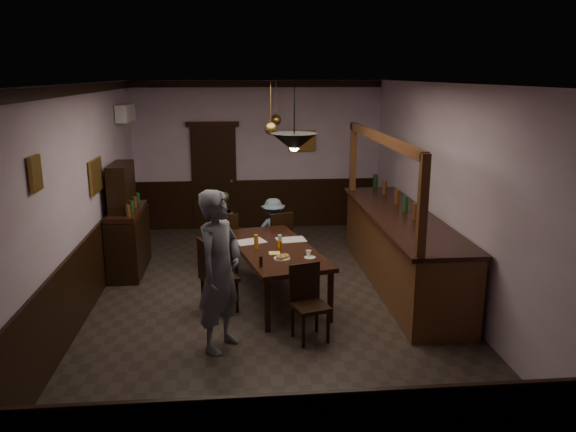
{
  "coord_description": "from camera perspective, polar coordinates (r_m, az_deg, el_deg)",
  "views": [
    {
      "loc": [
        -0.45,
        -7.37,
        3.13
      ],
      "look_at": [
        0.27,
        0.35,
        1.15
      ],
      "focal_mm": 35.0,
      "sensor_mm": 36.0,
      "label": 1
    }
  ],
  "objects": [
    {
      "name": "chair_far_right",
      "position": [
        9.27,
        -0.93,
        -2.1
      ],
      "size": [
        0.53,
        0.53,
        0.93
      ],
      "rotation": [
        0.0,
        0.0,
        3.53
      ],
      "color": "black",
      "rests_on": "ground"
    },
    {
      "name": "soda_can",
      "position": [
        7.81,
        -0.89,
        -2.96
      ],
      "size": [
        0.07,
        0.07,
        0.12
      ],
      "primitive_type": "cylinder",
      "color": "orange",
      "rests_on": "dining_table"
    },
    {
      "name": "chair_side",
      "position": [
        7.56,
        -7.6,
        -5.75
      ],
      "size": [
        0.57,
        0.57,
        1.01
      ],
      "rotation": [
        0.0,
        0.0,
        1.98
      ],
      "color": "black",
      "rests_on": "ground"
    },
    {
      "name": "pendant_brass_far",
      "position": [
        10.42,
        -1.21,
        9.73
      ],
      "size": [
        0.2,
        0.2,
        0.81
      ],
      "color": "#BF8C3F",
      "rests_on": "ground"
    },
    {
      "name": "room",
      "position": [
        7.56,
        -1.81,
        1.86
      ],
      "size": [
        5.01,
        8.01,
        3.01
      ],
      "color": "#2D2621",
      "rests_on": "ground"
    },
    {
      "name": "newspaper_left",
      "position": [
        8.17,
        -3.84,
        -2.61
      ],
      "size": [
        0.5,
        0.43,
        0.01
      ],
      "primitive_type": "cube",
      "rotation": [
        0.0,
        0.0,
        0.37
      ],
      "color": "silver",
      "rests_on": "dining_table"
    },
    {
      "name": "newspaper_right",
      "position": [
        8.25,
        0.31,
        -2.42
      ],
      "size": [
        0.45,
        0.35,
        0.01
      ],
      "primitive_type": "cube",
      "rotation": [
        0.0,
        0.0,
        0.13
      ],
      "color": "silver",
      "rests_on": "dining_table"
    },
    {
      "name": "water_glass",
      "position": [
        7.99,
        -0.84,
        -2.45
      ],
      "size": [
        0.06,
        0.06,
        0.15
      ],
      "primitive_type": "cylinder",
      "color": "silver",
      "rests_on": "dining_table"
    },
    {
      "name": "saucer",
      "position": [
        7.47,
        2.24,
        -4.23
      ],
      "size": [
        0.15,
        0.15,
        0.01
      ],
      "primitive_type": "cylinder",
      "color": "white",
      "rests_on": "dining_table"
    },
    {
      "name": "bar_counter",
      "position": [
        8.65,
        11.33,
        -3.11
      ],
      "size": [
        0.95,
        4.08,
        2.29
      ],
      "color": "#4A2213",
      "rests_on": "ground"
    },
    {
      "name": "picture_back",
      "position": [
        11.49,
        1.46,
        7.66
      ],
      "size": [
        0.55,
        0.04,
        0.42
      ],
      "color": "olive",
      "rests_on": "ground"
    },
    {
      "name": "pendant_iron",
      "position": [
        6.83,
        0.63,
        7.48
      ],
      "size": [
        0.56,
        0.56,
        0.79
      ],
      "color": "black",
      "rests_on": "ground"
    },
    {
      "name": "picture_left_large",
      "position": [
        8.54,
        -18.92,
        3.9
      ],
      "size": [
        0.04,
        0.62,
        0.48
      ],
      "color": "olive",
      "rests_on": "ground"
    },
    {
      "name": "chair_far_left",
      "position": [
        9.03,
        -6.48,
        -2.43
      ],
      "size": [
        0.49,
        0.49,
        0.99
      ],
      "rotation": [
        0.0,
        0.0,
        3.29
      ],
      "color": "black",
      "rests_on": "ground"
    },
    {
      "name": "pendant_brass_mid",
      "position": [
        8.79,
        -1.75,
        8.88
      ],
      "size": [
        0.2,
        0.2,
        0.81
      ],
      "color": "#BF8C3F",
      "rests_on": "ground"
    },
    {
      "name": "coffee_cup",
      "position": [
        7.51,
        2.1,
        -3.78
      ],
      "size": [
        0.1,
        0.1,
        0.07
      ],
      "primitive_type": "imported",
      "rotation": [
        0.0,
        0.0,
        0.23
      ],
      "color": "white",
      "rests_on": "saucer"
    },
    {
      "name": "pastry_ring_a",
      "position": [
        7.38,
        -0.75,
        -4.2
      ],
      "size": [
        0.13,
        0.13,
        0.04
      ],
      "primitive_type": "torus",
      "color": "#C68C47",
      "rests_on": "pastry_plate"
    },
    {
      "name": "beer_glass",
      "position": [
        7.83,
        -3.26,
        -2.63
      ],
      "size": [
        0.06,
        0.06,
        0.2
      ],
      "primitive_type": "cylinder",
      "color": "#BF721E",
      "rests_on": "dining_table"
    },
    {
      "name": "pepper_mill",
      "position": [
        7.12,
        -2.77,
        -4.63
      ],
      "size": [
        0.04,
        0.04,
        0.14
      ],
      "primitive_type": "cylinder",
      "color": "black",
      "rests_on": "dining_table"
    },
    {
      "name": "pastry_ring_b",
      "position": [
        7.43,
        -0.34,
        -4.08
      ],
      "size": [
        0.13,
        0.13,
        0.04
      ],
      "primitive_type": "torus",
      "color": "#C68C47",
      "rests_on": "pastry_plate"
    },
    {
      "name": "door_back",
      "position": [
        11.52,
        -7.5,
        3.79
      ],
      "size": [
        0.9,
        0.06,
        2.1
      ],
      "primitive_type": "cube",
      "color": "black",
      "rests_on": "ground"
    },
    {
      "name": "ac_unit",
      "position": [
        10.48,
        -16.2,
        10.04
      ],
      "size": [
        0.2,
        0.85,
        0.3
      ],
      "color": "white",
      "rests_on": "ground"
    },
    {
      "name": "pastry_plate",
      "position": [
        7.42,
        -0.61,
        -4.32
      ],
      "size": [
        0.22,
        0.22,
        0.01
      ],
      "primitive_type": "cylinder",
      "color": "white",
      "rests_on": "dining_table"
    },
    {
      "name": "napkin",
      "position": [
        7.65,
        -1.38,
        -3.78
      ],
      "size": [
        0.18,
        0.18,
        0.0
      ],
      "primitive_type": "cube",
      "rotation": [
        0.0,
        0.0,
        0.23
      ],
      "color": "#EDD157",
      "rests_on": "dining_table"
    },
    {
      "name": "dining_table",
      "position": [
        7.93,
        -1.31,
        -3.65
      ],
      "size": [
        1.48,
        2.37,
        0.75
      ],
      "rotation": [
        0.0,
        0.0,
        0.23
      ],
      "color": "black",
      "rests_on": "ground"
    },
    {
      "name": "person_standing",
      "position": [
        6.45,
        -6.95,
        -5.6
      ],
      "size": [
        0.75,
        0.82,
        1.89
      ],
      "primitive_type": "imported",
      "rotation": [
        0.0,
        0.0,
        1.01
      ],
      "color": "slate",
      "rests_on": "ground"
    },
    {
      "name": "sideboard",
      "position": [
        9.33,
        -16.04,
        -1.3
      ],
      "size": [
        0.48,
        1.34,
        1.77
      ],
      "color": "black",
      "rests_on": "ground"
    },
    {
      "name": "chair_near",
      "position": [
        6.81,
        2.02,
        -8.37
      ],
      "size": [
        0.5,
        0.5,
        0.92
      ],
      "rotation": [
        0.0,
        0.0,
        0.3
      ],
      "color": "black",
      "rests_on": "ground"
    },
    {
      "name": "person_seated_left",
      "position": [
        9.27,
        -6.83,
        -1.4
      ],
      "size": [
        0.78,
        0.73,
        1.27
      ],
      "primitive_type": "imported",
      "rotation": [
        0.0,
        0.0,
        3.69
      ],
      "color": "#444228",
      "rests_on": "ground"
    },
    {
      "name": "person_seated_right",
      "position": [
        9.51,
        -1.5,
        -1.44
      ],
      "size": [
        0.73,
        0.45,
        1.1
      ],
      "primitive_type": "imported",
      "rotation": [
        0.0,
        0.0,
        3.2
      ],
      "color": "slate",
      "rests_on": "ground"
    },
    {
      "name": "picture_left_small",
      "position": [
        6.19,
        -24.28,
        3.96
      ],
      "size": [
        0.04,
        0.28,
        0.36
      ],
      "color": "olive",
      "rests_on": "ground"
    }
  ]
}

